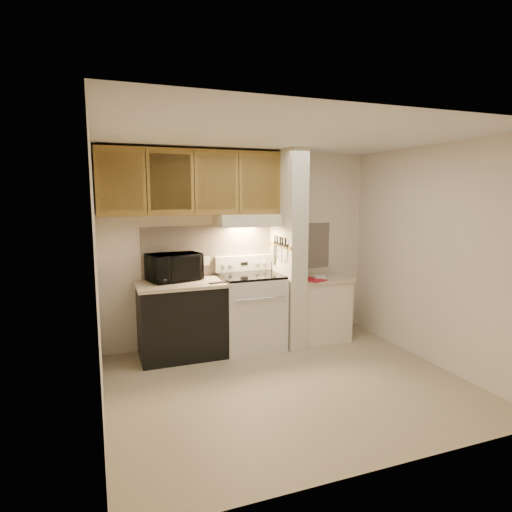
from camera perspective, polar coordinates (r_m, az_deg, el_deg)
floor at (r=4.63m, az=4.32°, el=-16.62°), size 3.60×3.60×0.00m
ceiling at (r=4.24m, az=4.70°, el=15.71°), size 3.60×3.60×0.00m
wall_back at (r=5.65m, az=-1.91°, el=1.14°), size 3.60×2.50×0.02m
wall_left at (r=3.88m, az=-20.44°, el=-2.63°), size 0.02×3.00×2.50m
wall_right at (r=5.27m, az=22.54°, el=0.01°), size 0.02×3.00×2.50m
backsplash at (r=5.64m, az=-1.88°, el=0.98°), size 2.60×0.02×0.63m
range_body at (r=5.48m, az=-0.72°, el=-7.50°), size 0.76×0.65×0.92m
oven_window at (r=5.18m, az=0.47°, el=-7.97°), size 0.50×0.01×0.30m
oven_handle at (r=5.09m, az=0.63°, el=-5.70°), size 0.65×0.02×0.02m
cooktop at (r=5.37m, az=-0.73°, el=-2.62°), size 0.74×0.64×0.03m
range_backguard at (r=5.62m, az=-1.71°, el=-0.95°), size 0.76×0.08×0.20m
range_display at (r=5.58m, az=-1.57°, el=-1.02°), size 0.10×0.01×0.04m
range_knob_left_outer at (r=5.49m, az=-4.33°, el=-1.19°), size 0.05×0.02×0.05m
range_knob_left_inner at (r=5.52m, az=-3.33°, el=-1.13°), size 0.05×0.02×0.05m
range_knob_right_inner at (r=5.64m, az=0.17°, el=-0.92°), size 0.05×0.02×0.05m
range_knob_right_outer at (r=5.67m, az=1.12°, el=-0.87°), size 0.05×0.02×0.05m
dishwasher_front at (r=5.28m, az=-9.89°, el=-8.53°), size 1.00×0.63×0.87m
left_countertop at (r=5.17m, az=-10.01°, el=-3.69°), size 1.04×0.67×0.04m
spoon_rest at (r=5.06m, az=-5.14°, el=-3.55°), size 0.21×0.10×0.01m
teal_jar at (r=5.35m, az=-11.54°, el=-2.53°), size 0.12×0.12×0.11m
outlet at (r=5.51m, az=-6.56°, el=-0.66°), size 0.08×0.01×0.12m
microwave at (r=5.26m, az=-10.87°, el=-1.44°), size 0.69×0.56×0.33m
partition_pillar at (r=5.51m, az=4.28°, el=0.95°), size 0.22×0.70×2.50m
pillar_trim at (r=5.46m, az=3.18°, el=1.41°), size 0.01×0.70×0.04m
knife_strip at (r=5.41m, az=3.34°, el=1.56°), size 0.02×0.42×0.04m
knife_blade_a at (r=5.27m, az=3.89°, el=0.29°), size 0.01×0.03×0.16m
knife_handle_a at (r=5.24m, az=3.98°, el=1.90°), size 0.02×0.02×0.10m
knife_blade_b at (r=5.34m, az=3.58°, el=0.28°), size 0.01×0.04×0.18m
knife_handle_b at (r=5.33m, az=3.55°, el=2.00°), size 0.02×0.02×0.10m
knife_blade_c at (r=5.43m, az=3.16°, el=0.31°), size 0.01×0.04×0.20m
knife_handle_c at (r=5.38m, az=3.28°, el=2.07°), size 0.02×0.02×0.10m
knife_blade_d at (r=5.49m, az=2.85°, el=0.62°), size 0.01×0.04×0.16m
knife_handle_d at (r=5.47m, az=2.86°, el=2.18°), size 0.02×0.02×0.10m
knife_blade_e at (r=5.57m, az=2.52°, el=0.62°), size 0.01×0.04×0.18m
knife_handle_e at (r=5.54m, az=2.55°, el=2.26°), size 0.02×0.02×0.10m
oven_mitt at (r=5.62m, az=2.33°, el=0.30°), size 0.03×0.09×0.22m
right_cab_base at (r=5.88m, az=8.30°, el=-7.06°), size 0.70×0.60×0.81m
right_countertop at (r=5.78m, az=8.39°, el=-2.99°), size 0.74×0.64×0.04m
red_folder at (r=5.56m, az=7.51°, el=-3.15°), size 0.34×0.38×0.01m
white_box at (r=5.66m, az=8.44°, el=-2.82°), size 0.15×0.10×0.04m
range_hood at (r=5.40m, az=-1.19°, el=4.82°), size 0.78×0.44×0.15m
hood_lip at (r=5.21m, az=-0.43°, el=4.20°), size 0.78×0.04×0.06m
upper_cabinets at (r=5.25m, az=-8.60°, el=9.65°), size 2.18×0.33×0.77m
cab_door_a at (r=4.99m, az=-17.56°, el=9.45°), size 0.46×0.01×0.63m
cab_gap_a at (r=5.01m, az=-14.41°, el=9.56°), size 0.01×0.01×0.73m
cab_door_b at (r=5.05m, az=-11.29°, el=9.65°), size 0.46×0.01×0.63m
cab_gap_b at (r=5.10m, az=-8.22°, el=9.71°), size 0.01×0.01×0.73m
cab_door_c at (r=5.16m, az=-5.22°, el=9.74°), size 0.46×0.01×0.63m
cab_gap_c at (r=5.24m, az=-2.30°, el=9.74°), size 0.01×0.01×0.73m
cab_door_d at (r=5.33m, az=0.52°, el=9.72°), size 0.46×0.01×0.63m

